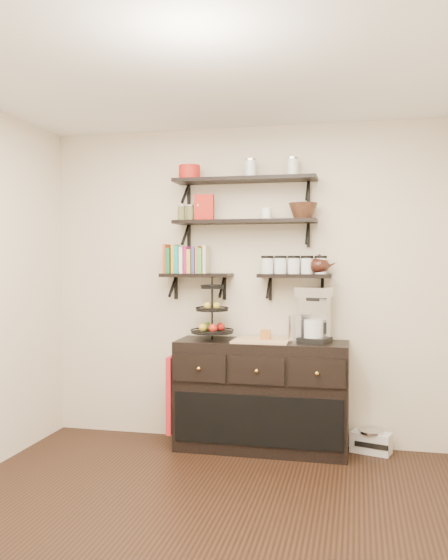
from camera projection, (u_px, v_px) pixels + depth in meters
floor at (192, 529)px, 3.44m from camera, size 3.50×3.50×0.00m
ceiling at (191, 60)px, 3.35m from camera, size 3.50×3.50×0.02m
back_wall at (247, 285)px, 5.10m from camera, size 3.50×0.02×2.70m
shelf_top at (245, 180)px, 4.94m from camera, size 1.20×0.27×0.23m
shelf_mid at (245, 222)px, 4.95m from camera, size 1.20×0.27×0.23m
shelf_low_left at (197, 276)px, 5.07m from camera, size 0.60×0.25×0.23m
shelf_low_right at (295, 277)px, 4.89m from camera, size 0.60×0.25×0.23m
cookbooks at (189, 260)px, 5.08m from camera, size 0.40×0.15×0.26m
glass_canisters at (294, 266)px, 4.89m from camera, size 0.54×0.10×0.13m
sideboard at (262, 395)px, 4.86m from camera, size 1.40×0.50×0.92m
fruit_stand at (213, 318)px, 4.94m from camera, size 0.35×0.35×0.52m
candle at (266, 334)px, 4.84m from camera, size 0.08×0.08×0.08m
coffee_maker at (314, 316)px, 4.78m from camera, size 0.30×0.30×0.45m
thermal_carafe at (295, 329)px, 4.77m from camera, size 0.11×0.11×0.22m
apron at (173, 393)px, 4.93m from camera, size 0.04×0.27×0.63m
radio at (371, 442)px, 4.80m from camera, size 0.34×0.26×0.19m
recipe_box at (204, 208)px, 5.02m from camera, size 0.16×0.07×0.22m
walnut_bowl at (303, 211)px, 4.84m from camera, size 0.24×0.24×0.13m
ramekins at (267, 214)px, 4.91m from camera, size 0.09×0.09×0.10m
teapot at (319, 264)px, 4.84m from camera, size 0.24×0.20×0.16m
red_pot at (189, 172)px, 5.04m from camera, size 0.18×0.18×0.12m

